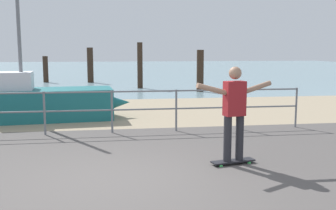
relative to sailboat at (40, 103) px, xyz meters
name	(u,v)px	position (x,y,z in m)	size (l,w,h in m)	color
ground_plane	(129,208)	(2.20, -6.69, -0.52)	(24.00, 10.00, 0.04)	#514C49
beach_strip	(117,112)	(2.20, 1.31, -0.52)	(24.00, 6.00, 0.04)	tan
sea_surface	(111,69)	(2.20, 29.31, -0.52)	(72.00, 50.00, 0.04)	#75939E
railing_fence	(44,106)	(0.46, -2.09, 0.18)	(12.61, 0.05, 1.05)	slate
sailboat	(40,103)	(0.00, 0.00, 0.00)	(5.03, 1.79, 4.58)	#19666B
skateboard	(233,161)	(4.11, -5.05, -0.45)	(0.82, 0.36, 0.08)	black
skateboarder	(234,108)	(4.11, -5.05, 0.50)	(1.43, 0.39, 1.65)	#26262B
groyne_post_0	(46,69)	(-1.86, 13.41, 0.29)	(0.31, 0.31, 1.61)	#332319
groyne_post_1	(90,65)	(0.85, 12.92, 0.55)	(0.37, 0.37, 2.13)	#332319
groyne_post_2	(140,66)	(3.56, 8.88, 0.67)	(0.28, 0.28, 2.38)	#332319
groyne_post_3	(200,71)	(6.27, 6.83, 0.48)	(0.33, 0.33, 2.00)	#332319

